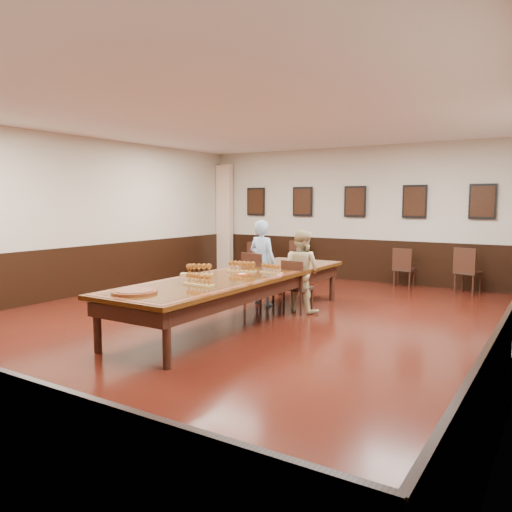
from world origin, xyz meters
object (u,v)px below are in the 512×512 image
Objects in this scene: person_woman at (301,271)px; spare_chair_c at (404,268)px; chair_woman at (298,286)px; chair_man at (259,279)px; conference_table at (239,283)px; spare_chair_d at (468,271)px; carved_platter at (135,292)px; spare_chair_a at (258,258)px; person_man at (262,263)px; spare_chair_b at (300,258)px.

spare_chair_c is at bearing -97.78° from person_woman.
person_woman is (0.01, 0.10, 0.26)m from chair_woman.
chair_man is 0.87m from chair_woman.
chair_woman is at bearing 65.72° from conference_table.
carved_platter is at bearing 79.69° from spare_chair_d.
spare_chair_a is 0.55× the size of person_man.
spare_chair_b is 2.73m from spare_chair_c.
chair_man is at bearing 90.00° from person_man.
spare_chair_a is at bearing 1.29° from spare_chair_c.
spare_chair_c is 4.76m from conference_table.
chair_man is at bearing 119.00° from spare_chair_a.
person_man reaches higher than carved_platter.
person_woman reaches higher than carved_platter.
spare_chair_a is 0.61× the size of person_woman.
person_man reaches higher than conference_table.
spare_chair_d is (2.16, 3.45, 0.03)m from chair_woman.
chair_woman is 1.03× the size of spare_chair_c.
person_man is at bearing 62.83° from spare_chair_c.
chair_man is 0.69× the size of person_woman.
spare_chair_a is 3.83m from person_man.
person_man is (-3.01, -3.22, 0.30)m from spare_chair_d.
conference_table is (1.40, -4.82, 0.15)m from spare_chair_b.
conference_table is at bearing 71.58° from chair_woman.
conference_table is at bearing 84.74° from carved_platter.
person_man reaches higher than chair_man.
person_woman is 1.28m from conference_table.
conference_table is at bearing 96.39° from spare_chair_b.
conference_table is (0.37, -1.30, -0.17)m from person_man.
chair_man is at bearing 60.71° from spare_chair_d.
chair_man reaches higher than spare_chair_c.
carved_platter is at bearing -95.26° from conference_table.
chair_man is 1.02× the size of spare_chair_d.
person_woman reaches higher than spare_chair_b.
person_woman reaches higher than spare_chair_c.
spare_chair_b is 0.18× the size of conference_table.
conference_table is (0.38, -1.20, 0.12)m from chair_man.
person_woman is (1.89, -3.64, 0.25)m from spare_chair_b.
chair_woman is at bearing 127.49° from spare_chair_a.
spare_chair_c is (1.70, 3.37, -0.05)m from chair_man.
chair_man reaches higher than spare_chair_b.
spare_chair_a is at bearing 109.15° from carved_platter.
person_man is at bearing 96.59° from spare_chair_b.
spare_chair_b is 4.12m from person_woman.
spare_chair_c is at bearing 77.16° from carved_platter.
carved_platter is (-0.69, -3.23, 0.06)m from person_woman.
carved_platter is (1.21, -6.87, 0.31)m from spare_chair_b.
spare_chair_b is 0.65× the size of person_woman.
carved_platter is at bearing 83.88° from person_woman.
conference_table is at bearing 115.40° from spare_chair_a.
chair_man is at bearing -2.21° from chair_woman.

